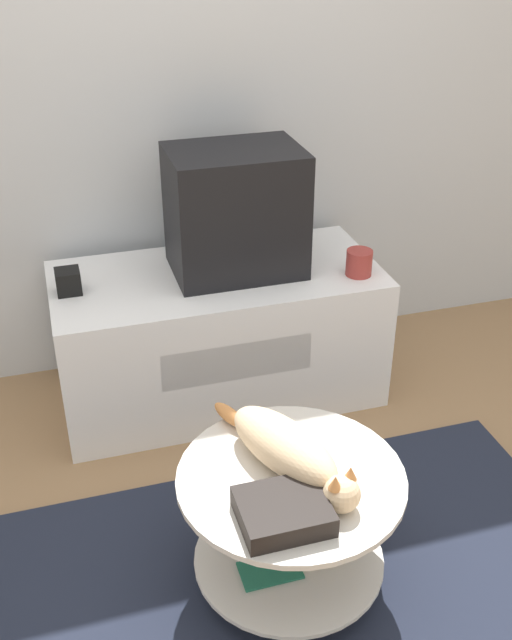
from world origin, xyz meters
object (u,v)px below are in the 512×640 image
tv (236,212)px  dvd_box (283,511)px  speaker (68,281)px  cat (288,450)px

tv → dvd_box: bearing=-99.8°
speaker → dvd_box: size_ratio=0.39×
dvd_box → cat: bearing=67.7°
tv → speaker: size_ratio=5.49×
dvd_box → speaker: bearing=109.8°
speaker → tv: bearing=1.2°
tv → speaker: bearing=-178.8°
tv → speaker: tv is taller
speaker → cat: size_ratio=0.16×
tv → cat: (-0.13, -1.02, -0.29)m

